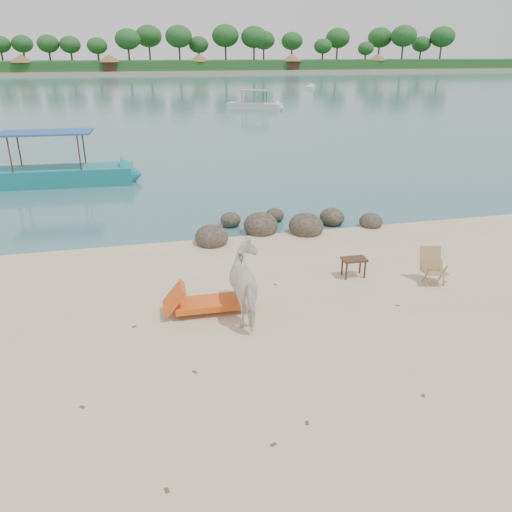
{
  "coord_description": "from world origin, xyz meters",
  "views": [
    {
      "loc": [
        -3.11,
        -8.44,
        5.42
      ],
      "look_at": [
        -0.65,
        2.0,
        1.0
      ],
      "focal_mm": 35.0,
      "sensor_mm": 36.0,
      "label": 1
    }
  ],
  "objects": [
    {
      "name": "boat_near",
      "position": [
        -6.88,
        14.59,
        1.86
      ],
      "size": [
        7.74,
        2.1,
        3.71
      ],
      "primitive_type": null,
      "rotation": [
        0.0,
        0.0,
        -0.05
      ],
      "color": "#16757C",
      "rests_on": "water"
    },
    {
      "name": "boat_mid",
      "position": [
        8.68,
        42.42,
        1.51
      ],
      "size": [
        5.99,
        4.48,
        3.02
      ],
      "primitive_type": null,
      "rotation": [
        0.0,
        0.0,
        -0.56
      ],
      "color": "silver",
      "rests_on": "water"
    },
    {
      "name": "lounge_chair",
      "position": [
        -1.83,
        1.36,
        0.3
      ],
      "size": [
        2.03,
        0.75,
        0.6
      ],
      "primitive_type": null,
      "rotation": [
        0.0,
        0.0,
        -0.02
      ],
      "color": "orange",
      "rests_on": "ground"
    },
    {
      "name": "deck_chair",
      "position": [
        3.79,
        1.51,
        0.44
      ],
      "size": [
        0.68,
        0.72,
        0.88
      ],
      "primitive_type": null,
      "rotation": [
        0.0,
        0.0,
        -0.21
      ],
      "color": "#A88554",
      "rests_on": "ground"
    },
    {
      "name": "boulders",
      "position": [
        1.13,
        6.22,
        0.17
      ],
      "size": [
        6.28,
        2.8,
        0.83
      ],
      "rotation": [
        0.0,
        0.0,
        0.19
      ],
      "color": "#302B20",
      "rests_on": "ground"
    },
    {
      "name": "side_table",
      "position": [
        2.0,
        2.37,
        0.25
      ],
      "size": [
        0.62,
        0.41,
        0.5
      ],
      "primitive_type": null,
      "rotation": [
        0.0,
        0.0,
        -0.02
      ],
      "color": "#341D15",
      "rests_on": "ground"
    },
    {
      "name": "boat_far",
      "position": [
        23.82,
        68.96,
        0.28
      ],
      "size": [
        3.03,
        4.79,
        0.56
      ],
      "primitive_type": null,
      "rotation": [
        0.0,
        0.0,
        1.13
      ],
      "color": "silver",
      "rests_on": "water"
    },
    {
      "name": "far_shore",
      "position": [
        0.0,
        170.0,
        0.0
      ],
      "size": [
        420.0,
        90.0,
        1.4
      ],
      "primitive_type": "cube",
      "color": "tan",
      "rests_on": "ground"
    },
    {
      "name": "water",
      "position": [
        0.0,
        90.0,
        0.0
      ],
      "size": [
        400.0,
        400.0,
        0.0
      ],
      "primitive_type": "plane",
      "color": "#346468",
      "rests_on": "ground"
    },
    {
      "name": "dead_leaves",
      "position": [
        -0.04,
        -1.1,
        0.0
      ],
      "size": [
        8.65,
        5.86,
        0.0
      ],
      "color": "brown",
      "rests_on": "ground"
    },
    {
      "name": "cow",
      "position": [
        -1.02,
        1.0,
        0.77
      ],
      "size": [
        0.91,
        1.86,
        1.54
      ],
      "primitive_type": "imported",
      "rotation": [
        0.0,
        0.0,
        3.18
      ],
      "color": "white",
      "rests_on": "ground"
    },
    {
      "name": "far_scenery",
      "position": [
        0.03,
        136.7,
        3.14
      ],
      "size": [
        420.0,
        18.0,
        9.5
      ],
      "color": "#1E4C1E",
      "rests_on": "ground"
    }
  ]
}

